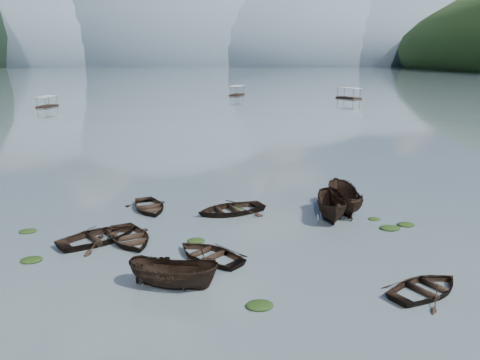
{
  "coord_description": "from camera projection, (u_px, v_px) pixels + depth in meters",
  "views": [
    {
      "loc": [
        -2.51,
        -17.35,
        9.57
      ],
      "look_at": [
        0.0,
        12.0,
        2.0
      ],
      "focal_mm": 35.0,
      "sensor_mm": 36.0,
      "label": 1
    }
  ],
  "objects": [
    {
      "name": "ground_plane",
      "position": [
        265.0,
        299.0,
        19.33
      ],
      "size": [
        2400.0,
        2400.0,
        0.0
      ],
      "primitive_type": "plane",
      "color": "#4A575D"
    },
    {
      "name": "haze_mtn_a",
      "position": [
        60.0,
        65.0,
        866.41
      ],
      "size": [
        520.0,
        520.0,
        280.0
      ],
      "primitive_type": "ellipsoid",
      "color": "#475666",
      "rests_on": "ground"
    },
    {
      "name": "haze_mtn_b",
      "position": [
        168.0,
        65.0,
        882.89
      ],
      "size": [
        520.0,
        520.0,
        340.0
      ],
      "primitive_type": "ellipsoid",
      "color": "#475666",
      "rests_on": "ground"
    },
    {
      "name": "haze_mtn_c",
      "position": [
        273.0,
        65.0,
        899.37
      ],
      "size": [
        520.0,
        520.0,
        260.0
      ],
      "primitive_type": "ellipsoid",
      "color": "#475666",
      "rests_on": "ground"
    },
    {
      "name": "haze_mtn_d",
      "position": [
        364.0,
        65.0,
        914.2
      ],
      "size": [
        520.0,
        520.0,
        220.0
      ],
      "primitive_type": "ellipsoid",
      "color": "#475666",
      "rests_on": "ground"
    },
    {
      "name": "rowboat_0",
      "position": [
        130.0,
        241.0,
        25.42
      ],
      "size": [
        4.39,
        5.03,
        0.87
      ],
      "primitive_type": "imported",
      "rotation": [
        0.0,
        0.0,
        0.4
      ],
      "color": "black",
      "rests_on": "ground"
    },
    {
      "name": "rowboat_1",
      "position": [
        100.0,
        241.0,
        25.47
      ],
      "size": [
        5.52,
        5.25,
        0.93
      ],
      "primitive_type": "imported",
      "rotation": [
        0.0,
        0.0,
        2.2
      ],
      "color": "black",
      "rests_on": "ground"
    },
    {
      "name": "rowboat_2",
      "position": [
        174.0,
        287.0,
        20.29
      ],
      "size": [
        4.34,
        2.69,
        1.57
      ],
      "primitive_type": "imported",
      "rotation": [
        0.0,
        0.0,
        1.26
      ],
      "color": "black",
      "rests_on": "ground"
    },
    {
      "name": "rowboat_3",
      "position": [
        209.0,
        258.0,
        23.29
      ],
      "size": [
        4.81,
        4.82,
        0.82
      ],
      "primitive_type": "imported",
      "rotation": [
        0.0,
        0.0,
        3.92
      ],
      "color": "black",
      "rests_on": "ground"
    },
    {
      "name": "rowboat_4",
      "position": [
        426.0,
        293.0,
        19.83
      ],
      "size": [
        4.67,
        4.21,
        0.79
      ],
      "primitive_type": "imported",
      "rotation": [
        0.0,
        0.0,
        2.05
      ],
      "color": "black",
      "rests_on": "ground"
    },
    {
      "name": "rowboat_5",
      "position": [
        331.0,
        218.0,
        29.24
      ],
      "size": [
        2.49,
        4.83,
        1.78
      ],
      "primitive_type": "imported",
      "rotation": [
        0.0,
        0.0,
        -0.17
      ],
      "color": "black",
      "rests_on": "ground"
    },
    {
      "name": "rowboat_6",
      "position": [
        149.0,
        210.0,
        30.81
      ],
      "size": [
        3.91,
        4.65,
        0.82
      ],
      "primitive_type": "imported",
      "rotation": [
        0.0,
        0.0,
        0.31
      ],
      "color": "black",
      "rests_on": "ground"
    },
    {
      "name": "rowboat_7",
      "position": [
        231.0,
        213.0,
        30.17
      ],
      "size": [
        5.35,
        4.59,
        0.94
      ],
      "primitive_type": "imported",
      "rotation": [
        0.0,
        0.0,
        5.07
      ],
      "color": "black",
      "rests_on": "ground"
    },
    {
      "name": "rowboat_8",
      "position": [
        343.0,
        211.0,
        30.58
      ],
      "size": [
        2.14,
        4.97,
        1.88
      ],
      "primitive_type": "imported",
      "rotation": [
        0.0,
        0.0,
        3.08
      ],
      "color": "black",
      "rests_on": "ground"
    },
    {
      "name": "weed_clump_0",
      "position": [
        32.0,
        261.0,
        22.95
      ],
      "size": [
        1.07,
        0.87,
        0.23
      ],
      "primitive_type": "ellipsoid",
      "color": "black",
      "rests_on": "ground"
    },
    {
      "name": "weed_clump_1",
      "position": [
        196.0,
        241.0,
        25.42
      ],
      "size": [
        0.98,
        0.79,
        0.22
      ],
      "primitive_type": "ellipsoid",
      "color": "black",
      "rests_on": "ground"
    },
    {
      "name": "weed_clump_2",
      "position": [
        260.0,
        307.0,
        18.69
      ],
      "size": [
        1.13,
        0.91,
        0.25
      ],
      "primitive_type": "ellipsoid",
      "color": "black",
      "rests_on": "ground"
    },
    {
      "name": "weed_clump_3",
      "position": [
        374.0,
        219.0,
        28.94
      ],
      "size": [
        0.78,
        0.65,
        0.17
      ],
      "primitive_type": "ellipsoid",
      "color": "black",
      "rests_on": "ground"
    },
    {
      "name": "weed_clump_4",
      "position": [
        390.0,
        229.0,
        27.29
      ],
      "size": [
        1.2,
        0.95,
        0.25
      ],
      "primitive_type": "ellipsoid",
      "color": "black",
      "rests_on": "ground"
    },
    {
      "name": "weed_clump_5",
      "position": [
        28.0,
        232.0,
        26.81
      ],
      "size": [
        1.0,
        0.81,
        0.21
      ],
      "primitive_type": "ellipsoid",
      "color": "black",
      "rests_on": "ground"
    },
    {
      "name": "weed_clump_6",
      "position": [
        235.0,
        209.0,
        30.89
      ],
      "size": [
        0.98,
        0.81,
        0.2
      ],
      "primitive_type": "ellipsoid",
      "color": "black",
      "rests_on": "ground"
    },
    {
      "name": "weed_clump_7",
      "position": [
        406.0,
        225.0,
        27.89
      ],
      "size": [
        1.05,
        0.84,
        0.23
      ],
      "primitive_type": "ellipsoid",
      "color": "black",
      "rests_on": "ground"
    },
    {
      "name": "pontoon_left",
      "position": [
        48.0,
        107.0,
        98.24
      ],
      "size": [
        3.26,
        5.93,
        2.15
      ],
      "primitive_type": null,
      "rotation": [
        0.0,
        0.0,
        -0.17
      ],
      "color": "black",
      "rests_on": "ground"
    },
    {
      "name": "pontoon_centre",
      "position": [
        237.0,
        95.0,
        130.12
      ],
      "size": [
        4.86,
        7.27,
        2.58
      ],
      "primitive_type": null,
      "rotation": [
        0.0,
        0.0,
        -0.34
      ],
      "color": "black",
      "rests_on": "ground"
    },
    {
      "name": "pontoon_right",
      "position": [
        348.0,
        99.0,
        119.54
      ],
      "size": [
        5.35,
        7.33,
        2.59
      ],
      "primitive_type": null,
      "rotation": [
        0.0,
        0.0,
        0.42
      ],
      "color": "black",
      "rests_on": "ground"
    }
  ]
}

